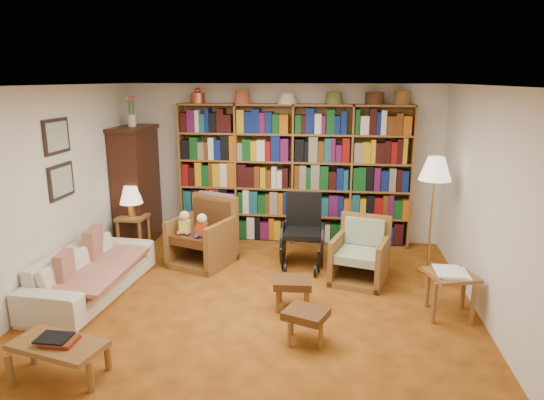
% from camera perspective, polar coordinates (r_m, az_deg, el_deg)
% --- Properties ---
extents(floor, '(5.00, 5.00, 0.00)m').
position_cam_1_polar(floor, '(5.80, -1.73, -12.23)').
color(floor, '#A65819').
rests_on(floor, ground).
extents(ceiling, '(5.00, 5.00, 0.00)m').
position_cam_1_polar(ceiling, '(5.20, -1.94, 13.30)').
color(ceiling, white).
rests_on(ceiling, wall_back).
extents(wall_back, '(5.00, 0.00, 5.00)m').
position_cam_1_polar(wall_back, '(7.79, 1.16, 4.32)').
color(wall_back, silver).
rests_on(wall_back, floor).
extents(wall_front, '(5.00, 0.00, 5.00)m').
position_cam_1_polar(wall_front, '(3.06, -9.59, -11.67)').
color(wall_front, silver).
rests_on(wall_front, floor).
extents(wall_left, '(0.00, 5.00, 5.00)m').
position_cam_1_polar(wall_left, '(6.27, -25.01, 0.58)').
color(wall_left, silver).
rests_on(wall_left, floor).
extents(wall_right, '(0.00, 5.00, 5.00)m').
position_cam_1_polar(wall_right, '(5.55, 24.58, -0.99)').
color(wall_right, silver).
rests_on(wall_right, floor).
extents(bookshelf, '(3.60, 0.30, 2.42)m').
position_cam_1_polar(bookshelf, '(7.62, 2.51, 3.48)').
color(bookshelf, brown).
rests_on(bookshelf, floor).
extents(curio_cabinet, '(0.50, 0.95, 2.40)m').
position_cam_1_polar(curio_cabinet, '(7.94, -15.67, 1.81)').
color(curio_cabinet, '#37170F').
rests_on(curio_cabinet, floor).
extents(framed_pictures, '(0.03, 0.52, 0.97)m').
position_cam_1_polar(framed_pictures, '(6.44, -23.78, 4.44)').
color(framed_pictures, black).
rests_on(framed_pictures, wall_left).
extents(sofa, '(2.00, 0.88, 0.57)m').
position_cam_1_polar(sofa, '(6.35, -20.46, -7.94)').
color(sofa, beige).
rests_on(sofa, floor).
extents(sofa_throw, '(0.84, 1.53, 0.04)m').
position_cam_1_polar(sofa_throw, '(6.32, -20.07, -7.86)').
color(sofa_throw, '#CAB693').
rests_on(sofa_throw, sofa).
extents(cushion_left, '(0.19, 0.43, 0.41)m').
position_cam_1_polar(cushion_left, '(6.64, -20.19, -5.44)').
color(cushion_left, maroon).
rests_on(cushion_left, sofa).
extents(cushion_right, '(0.15, 0.35, 0.34)m').
position_cam_1_polar(cushion_right, '(6.07, -23.22, -7.55)').
color(cushion_right, maroon).
rests_on(cushion_right, sofa).
extents(side_table_lamp, '(0.42, 0.42, 0.57)m').
position_cam_1_polar(side_table_lamp, '(7.62, -16.03, -2.85)').
color(side_table_lamp, brown).
rests_on(side_table_lamp, floor).
extents(table_lamp, '(0.34, 0.34, 0.46)m').
position_cam_1_polar(table_lamp, '(7.50, -16.26, 0.48)').
color(table_lamp, gold).
rests_on(table_lamp, side_table_lamp).
extents(armchair_leather, '(1.01, 1.01, 0.96)m').
position_cam_1_polar(armchair_leather, '(7.02, -8.02, -4.15)').
color(armchair_leather, brown).
rests_on(armchair_leather, floor).
extents(armchair_sage, '(0.85, 0.86, 0.83)m').
position_cam_1_polar(armchair_sage, '(6.48, 10.23, -6.50)').
color(armchair_sage, brown).
rests_on(armchair_sage, floor).
extents(wheelchair, '(0.59, 0.82, 1.03)m').
position_cam_1_polar(wheelchair, '(6.81, 3.64, -3.93)').
color(wheelchair, black).
rests_on(wheelchair, floor).
extents(floor_lamp, '(0.42, 0.42, 1.59)m').
position_cam_1_polar(floor_lamp, '(6.68, 18.65, 2.98)').
color(floor_lamp, gold).
rests_on(floor_lamp, floor).
extents(side_table_papers, '(0.59, 0.59, 0.54)m').
position_cam_1_polar(side_table_papers, '(5.73, 20.29, -8.86)').
color(side_table_papers, brown).
rests_on(side_table_papers, floor).
extents(footstool_a, '(0.45, 0.39, 0.36)m').
position_cam_1_polar(footstool_a, '(5.60, 2.47, -9.88)').
color(footstool_a, '#522E15').
rests_on(footstool_a, floor).
extents(footstool_b, '(0.50, 0.46, 0.34)m').
position_cam_1_polar(footstool_b, '(4.96, 4.02, -13.46)').
color(footstool_b, '#522E15').
rests_on(footstool_b, floor).
extents(coffee_table, '(0.90, 0.59, 0.39)m').
position_cam_1_polar(coffee_table, '(4.80, -23.86, -15.58)').
color(coffee_table, brown).
rests_on(coffee_table, floor).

